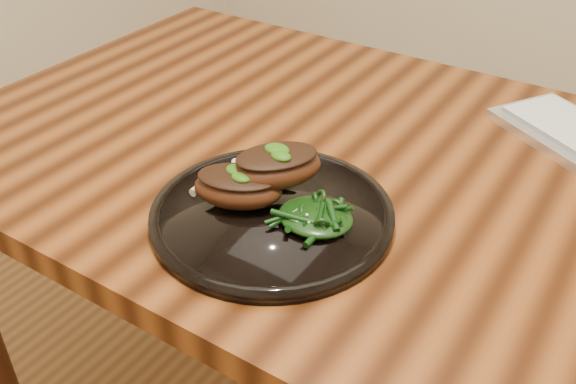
% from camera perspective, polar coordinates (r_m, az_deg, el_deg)
% --- Properties ---
extents(desk, '(1.60, 0.80, 0.75)m').
position_cam_1_polar(desk, '(0.96, 13.89, -3.86)').
color(desk, '#321406').
rests_on(desk, ground).
extents(plate, '(0.31, 0.31, 0.02)m').
position_cam_1_polar(plate, '(0.81, -1.42, -1.99)').
color(plate, black).
rests_on(plate, desk).
extents(lamb_chop_front, '(0.13, 0.11, 0.05)m').
position_cam_1_polar(lamb_chop_front, '(0.81, -4.52, 0.53)').
color(lamb_chop_front, '#3E1B0B').
rests_on(lamb_chop_front, plate).
extents(lamb_chop_back, '(0.13, 0.14, 0.05)m').
position_cam_1_polar(lamb_chop_back, '(0.81, -1.07, 2.35)').
color(lamb_chop_back, '#3E1B0B').
rests_on(lamb_chop_back, plate).
extents(herb_smear, '(0.07, 0.05, 0.00)m').
position_cam_1_polar(herb_smear, '(0.87, -1.08, 1.51)').
color(herb_smear, '#184707').
rests_on(herb_smear, plate).
extents(greens_heap, '(0.09, 0.09, 0.04)m').
position_cam_1_polar(greens_heap, '(0.78, 2.48, -1.83)').
color(greens_heap, black).
rests_on(greens_heap, plate).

